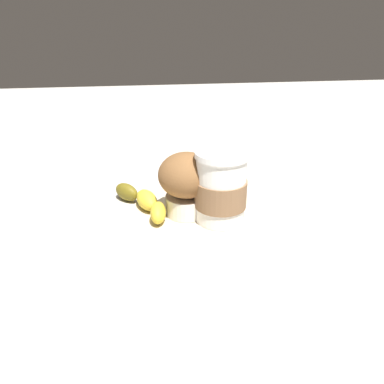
# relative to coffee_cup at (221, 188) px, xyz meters

# --- Properties ---
(ground_plane) EXTENTS (3.00, 3.00, 0.00)m
(ground_plane) POSITION_rel_coffee_cup_xyz_m (0.05, -0.02, -0.06)
(ground_plane) COLOR beige
(paper_napkin) EXTENTS (0.28, 0.28, 0.00)m
(paper_napkin) POSITION_rel_coffee_cup_xyz_m (0.05, -0.02, -0.06)
(paper_napkin) COLOR beige
(paper_napkin) RESTS_ON ground_plane
(coffee_cup) EXTENTS (0.09, 0.09, 0.13)m
(coffee_cup) POSITION_rel_coffee_cup_xyz_m (0.00, 0.00, 0.00)
(coffee_cup) COLOR white
(coffee_cup) RESTS_ON paper_napkin
(muffin) EXTENTS (0.10, 0.10, 0.12)m
(muffin) POSITION_rel_coffee_cup_xyz_m (0.06, -0.03, 0.00)
(muffin) COLOR white
(muffin) RESTS_ON paper_napkin
(banana) EXTENTS (0.10, 0.16, 0.03)m
(banana) POSITION_rel_coffee_cup_xyz_m (0.13, -0.06, -0.04)
(banana) COLOR yellow
(banana) RESTS_ON paper_napkin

